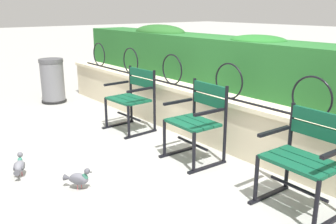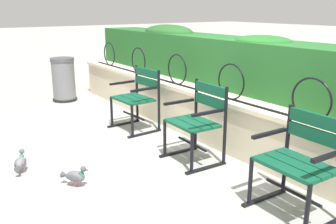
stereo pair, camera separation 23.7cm
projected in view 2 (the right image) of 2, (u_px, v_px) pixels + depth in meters
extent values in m
plane|color=#9E9E99|center=(159.00, 161.00, 4.07)|extent=(60.00, 60.00, 0.00)
cube|color=beige|center=(222.00, 122.00, 4.50)|extent=(7.29, 0.35, 0.57)
cube|color=beige|center=(223.00, 98.00, 4.41)|extent=(7.29, 0.41, 0.05)
cylinder|color=black|center=(218.00, 95.00, 4.36)|extent=(6.75, 0.02, 0.02)
torus|color=black|center=(109.00, 54.00, 6.59)|extent=(0.42, 0.02, 0.42)
torus|color=black|center=(138.00, 61.00, 5.78)|extent=(0.42, 0.02, 0.42)
torus|color=black|center=(177.00, 70.00, 4.96)|extent=(0.42, 0.02, 0.42)
torus|color=black|center=(231.00, 82.00, 4.15)|extent=(0.42, 0.02, 0.42)
torus|color=black|center=(311.00, 100.00, 3.33)|extent=(0.42, 0.02, 0.42)
cube|color=#236028|center=(254.00, 66.00, 4.60)|extent=(7.15, 0.68, 0.63)
ellipsoid|color=#245923|center=(168.00, 32.00, 6.00)|extent=(1.06, 0.61, 0.24)
ellipsoid|color=#226425|center=(263.00, 41.00, 4.42)|extent=(0.72, 0.61, 0.13)
cube|color=#0F4C33|center=(124.00, 100.00, 4.94)|extent=(0.55, 0.15, 0.03)
cube|color=#0F4C33|center=(133.00, 99.00, 5.02)|extent=(0.55, 0.15, 0.03)
cube|color=#0F4C33|center=(141.00, 97.00, 5.10)|extent=(0.55, 0.15, 0.03)
cube|color=#0F4C33|center=(147.00, 73.00, 5.06)|extent=(0.55, 0.05, 0.11)
cube|color=#0F4C33|center=(147.00, 82.00, 5.10)|extent=(0.55, 0.05, 0.11)
cylinder|color=black|center=(159.00, 101.00, 4.95)|extent=(0.04, 0.04, 0.85)
cylinder|color=black|center=(132.00, 121.00, 4.76)|extent=(0.04, 0.04, 0.44)
cube|color=black|center=(145.00, 134.00, 4.92)|extent=(0.06, 0.52, 0.02)
cube|color=black|center=(144.00, 89.00, 4.76)|extent=(0.05, 0.40, 0.03)
cylinder|color=black|center=(137.00, 94.00, 5.37)|extent=(0.04, 0.04, 0.85)
cylinder|color=black|center=(112.00, 112.00, 5.18)|extent=(0.04, 0.04, 0.44)
cube|color=black|center=(124.00, 124.00, 5.34)|extent=(0.06, 0.52, 0.02)
cube|color=black|center=(122.00, 83.00, 5.18)|extent=(0.05, 0.40, 0.03)
cylinder|color=black|center=(133.00, 116.00, 5.08)|extent=(0.52, 0.05, 0.03)
cube|color=#0F4C33|center=(182.00, 125.00, 3.89)|extent=(0.53, 0.15, 0.03)
cube|color=#0F4C33|center=(192.00, 123.00, 3.96)|extent=(0.53, 0.15, 0.03)
cube|color=#0F4C33|center=(202.00, 121.00, 4.03)|extent=(0.53, 0.15, 0.03)
cube|color=#0F4C33|center=(211.00, 89.00, 3.99)|extent=(0.52, 0.05, 0.11)
cube|color=#0F4C33|center=(210.00, 101.00, 4.03)|extent=(0.52, 0.05, 0.11)
cylinder|color=black|center=(225.00, 127.00, 3.88)|extent=(0.04, 0.04, 0.86)
cylinder|color=black|center=(192.00, 153.00, 3.71)|extent=(0.04, 0.04, 0.44)
cube|color=black|center=(206.00, 168.00, 3.87)|extent=(0.06, 0.52, 0.02)
cube|color=black|center=(208.00, 113.00, 3.70)|extent=(0.05, 0.40, 0.03)
cylinder|color=black|center=(196.00, 115.00, 4.30)|extent=(0.04, 0.04, 0.86)
cylinder|color=black|center=(165.00, 138.00, 4.14)|extent=(0.04, 0.04, 0.44)
cube|color=black|center=(179.00, 152.00, 4.29)|extent=(0.06, 0.52, 0.02)
cube|color=black|center=(179.00, 102.00, 4.13)|extent=(0.05, 0.40, 0.03)
cylinder|color=black|center=(192.00, 144.00, 4.03)|extent=(0.50, 0.05, 0.03)
cube|color=#0F4C33|center=(283.00, 169.00, 2.84)|extent=(0.58, 0.15, 0.03)
cube|color=#0F4C33|center=(295.00, 165.00, 2.91)|extent=(0.58, 0.15, 0.03)
cube|color=#0F4C33|center=(306.00, 161.00, 2.99)|extent=(0.58, 0.15, 0.03)
cube|color=#0F4C33|center=(319.00, 121.00, 2.95)|extent=(0.57, 0.05, 0.11)
cube|color=#0F4C33|center=(317.00, 136.00, 2.98)|extent=(0.57, 0.05, 0.11)
cylinder|color=black|center=(307.00, 212.00, 2.65)|extent=(0.04, 0.04, 0.44)
cube|color=black|center=(330.00, 156.00, 2.63)|extent=(0.05, 0.40, 0.03)
cylinder|color=black|center=(287.00, 150.00, 3.28)|extent=(0.04, 0.04, 0.84)
cylinder|color=black|center=(250.00, 182.00, 3.11)|extent=(0.04, 0.04, 0.44)
cube|color=black|center=(264.00, 198.00, 3.26)|extent=(0.06, 0.52, 0.02)
cube|color=black|center=(270.00, 133.00, 3.10)|extent=(0.05, 0.40, 0.03)
cylinder|color=black|center=(292.00, 192.00, 2.98)|extent=(0.54, 0.05, 0.03)
ellipsoid|color=#5B5B66|center=(76.00, 176.00, 3.47)|extent=(0.21, 0.19, 0.11)
cylinder|color=#2D6B56|center=(82.00, 174.00, 3.44)|extent=(0.08, 0.07, 0.06)
sphere|color=#494951|center=(83.00, 169.00, 3.41)|extent=(0.06, 0.06, 0.06)
cone|color=black|center=(86.00, 170.00, 3.41)|extent=(0.03, 0.02, 0.01)
cone|color=#404047|center=(65.00, 175.00, 3.51)|extent=(0.10, 0.10, 0.06)
ellipsoid|color=#4E4E56|center=(77.00, 174.00, 3.51)|extent=(0.13, 0.10, 0.07)
ellipsoid|color=#4E4E56|center=(72.00, 178.00, 3.43)|extent=(0.13, 0.10, 0.07)
cylinder|color=#C6515B|center=(78.00, 183.00, 3.50)|extent=(0.01, 0.01, 0.05)
cylinder|color=#C6515B|center=(74.00, 185.00, 3.48)|extent=(0.01, 0.01, 0.05)
ellipsoid|color=slate|center=(21.00, 163.00, 3.78)|extent=(0.21, 0.17, 0.11)
cylinder|color=#2D6B56|center=(22.00, 157.00, 3.83)|extent=(0.07, 0.07, 0.06)
sphere|color=#55555D|center=(22.00, 151.00, 3.84)|extent=(0.06, 0.06, 0.06)
cone|color=black|center=(23.00, 150.00, 3.87)|extent=(0.03, 0.02, 0.01)
cone|color=#4A4A52|center=(18.00, 168.00, 3.67)|extent=(0.10, 0.09, 0.06)
ellipsoid|color=#5B5B63|center=(16.00, 163.00, 3.76)|extent=(0.14, 0.08, 0.07)
ellipsoid|color=#5B5B63|center=(25.00, 162.00, 3.77)|extent=(0.14, 0.08, 0.07)
cylinder|color=#C6515B|center=(20.00, 169.00, 3.81)|extent=(0.01, 0.01, 0.05)
cylinder|color=#C6515B|center=(23.00, 170.00, 3.79)|extent=(0.01, 0.01, 0.05)
cylinder|color=slate|center=(64.00, 81.00, 6.63)|extent=(0.40, 0.40, 0.72)
cylinder|color=#47474A|center=(62.00, 60.00, 6.52)|extent=(0.42, 0.42, 0.06)
torus|color=black|center=(65.00, 99.00, 6.72)|extent=(0.44, 0.44, 0.04)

